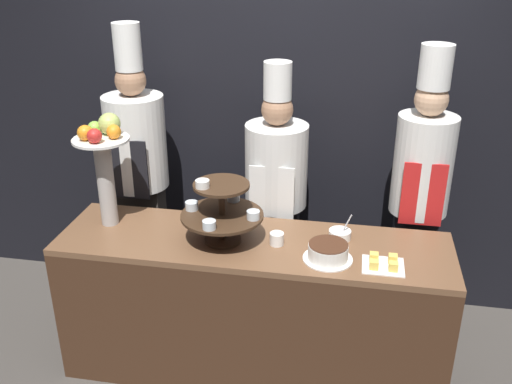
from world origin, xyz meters
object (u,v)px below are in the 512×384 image
serving_bowl_far (340,234)px  chef_center_left (276,189)px  fruit_pedestal (104,156)px  cup_white (277,239)px  cake_square_tray (383,263)px  cake_round (328,252)px  chef_left (138,166)px  chef_center_right (420,186)px  tiered_stand (221,210)px

serving_bowl_far → chef_center_left: chef_center_left is taller
fruit_pedestal → cup_white: 1.06m
cup_white → cake_square_tray: (0.56, -0.13, -0.02)m
cake_round → chef_center_left: size_ratio=0.15×
chef_left → chef_center_right: size_ratio=1.04×
cake_round → cup_white: bearing=158.8°
cake_square_tray → chef_left: (-1.55, 0.68, 0.15)m
cake_square_tray → serving_bowl_far: serving_bowl_far is taller
cup_white → cake_square_tray: size_ratio=0.37×
serving_bowl_far → chef_center_right: bearing=43.8°
chef_left → fruit_pedestal: bearing=-89.6°
fruit_pedestal → serving_bowl_far: fruit_pedestal is taller
serving_bowl_far → fruit_pedestal: bearing=-178.1°
fruit_pedestal → cup_white: (0.99, -0.08, -0.38)m
tiered_stand → fruit_pedestal: size_ratio=0.70×
chef_center_right → serving_bowl_far: bearing=-136.2°
tiered_stand → cup_white: bearing=3.2°
tiered_stand → chef_center_left: 0.62m
tiered_stand → cup_white: (0.30, 0.02, -0.16)m
tiered_stand → chef_left: size_ratio=0.23×
cup_white → chef_center_left: size_ratio=0.04×
chef_center_left → chef_left: bearing=-180.0°
cake_square_tray → serving_bowl_far: size_ratio=1.38×
tiered_stand → serving_bowl_far: tiered_stand is taller
cake_square_tray → chef_left: chef_left is taller
tiered_stand → fruit_pedestal: bearing=171.7°
tiered_stand → cake_square_tray: size_ratio=2.13×
chef_left → chef_center_right: (1.77, 0.00, -0.01)m
tiered_stand → cake_round: 0.61m
fruit_pedestal → serving_bowl_far: 1.37m
chef_left → chef_center_right: 1.77m
chef_center_left → chef_center_right: bearing=-0.0°
tiered_stand → cake_round: size_ratio=1.73×
fruit_pedestal → chef_center_left: bearing=27.8°
cake_square_tray → tiered_stand: bearing=172.7°
cake_round → chef_center_left: (-0.37, 0.66, 0.03)m
cake_round → cake_square_tray: 0.28m
cake_round → serving_bowl_far: serving_bowl_far is taller
tiered_stand → chef_left: chef_left is taller
serving_bowl_far → chef_center_left: bearing=134.6°
cup_white → cake_square_tray: bearing=-12.8°
chef_center_right → fruit_pedestal: bearing=-165.0°
cake_square_tray → chef_center_right: (0.22, 0.68, 0.15)m
cake_round → tiered_stand: bearing=170.9°
cake_square_tray → chef_center_left: 0.94m
cake_round → serving_bowl_far: (0.05, 0.24, -0.02)m
tiered_stand → serving_bowl_far: 0.67m
serving_bowl_far → cup_white: bearing=-159.1°
cup_white → fruit_pedestal: bearing=175.2°
fruit_pedestal → serving_bowl_far: bearing=1.9°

